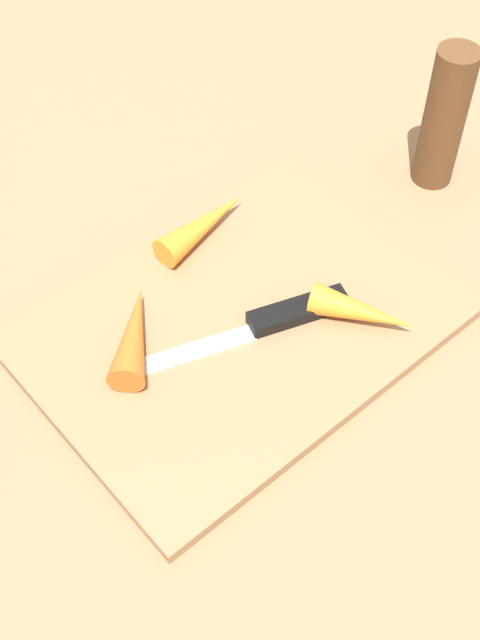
{
  "coord_description": "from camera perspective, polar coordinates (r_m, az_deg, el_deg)",
  "views": [
    {
      "loc": [
        0.3,
        0.35,
        0.59
      ],
      "look_at": [
        0.0,
        0.0,
        0.01
      ],
      "focal_mm": 47.76,
      "sensor_mm": 36.0,
      "label": 1
    }
  ],
  "objects": [
    {
      "name": "cutting_board",
      "position": [
        0.74,
        0.0,
        -0.29
      ],
      "size": [
        0.36,
        0.26,
        0.01
      ],
      "primitive_type": "cube",
      "color": "#99704C",
      "rests_on": "ground_plane"
    },
    {
      "name": "carrot_longest",
      "position": [
        0.8,
        -2.44,
        6.41
      ],
      "size": [
        0.11,
        0.04,
        0.03
      ],
      "primitive_type": "cone",
      "rotation": [
        0.0,
        1.57,
        3.25
      ],
      "color": "orange",
      "rests_on": "cutting_board"
    },
    {
      "name": "carrot_shortest",
      "position": [
        0.73,
        8.24,
        0.51
      ],
      "size": [
        0.07,
        0.09,
        0.03
      ],
      "primitive_type": "cone",
      "rotation": [
        0.0,
        1.57,
        2.07
      ],
      "color": "orange",
      "rests_on": "cutting_board"
    },
    {
      "name": "carrot_medium",
      "position": [
        0.72,
        -7.13,
        -0.94
      ],
      "size": [
        0.09,
        0.09,
        0.03
      ],
      "primitive_type": "cone",
      "rotation": [
        0.0,
        1.57,
        3.94
      ],
      "color": "orange",
      "rests_on": "cutting_board"
    },
    {
      "name": "pepper_grinder",
      "position": [
        0.86,
        13.53,
        13.0
      ],
      "size": [
        0.04,
        0.04,
        0.15
      ],
      "primitive_type": "cylinder",
      "color": "brown",
      "rests_on": "ground_plane"
    },
    {
      "name": "ground_plane",
      "position": [
        0.75,
        0.0,
        -0.57
      ],
      "size": [
        1.4,
        1.4,
        0.0
      ],
      "primitive_type": "plane",
      "color": "#8C6D4C"
    },
    {
      "name": "knife",
      "position": [
        0.74,
        2.97,
        0.28
      ],
      "size": [
        0.2,
        0.09,
        0.01
      ],
      "rotation": [
        0.0,
        0.0,
        5.94
      ],
      "color": "#B7B7BC",
      "rests_on": "cutting_board"
    }
  ]
}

